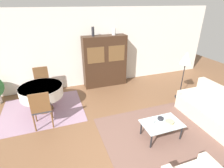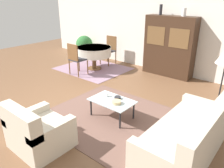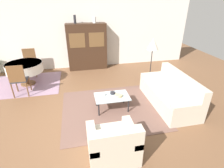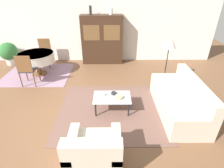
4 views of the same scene
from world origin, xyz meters
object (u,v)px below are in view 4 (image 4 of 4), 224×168
object	(u,v)px
dining_table	(36,58)
vase_tall	(90,10)
armchair	(94,153)
dining_chair_far	(44,51)
coffee_table	(112,98)
floor_lamp	(170,43)
display_cabinet	(102,40)
couch	(180,101)
vase_short	(111,11)
cup	(104,94)
potted_plant	(8,52)
bowl	(119,97)
dining_chair_near	(27,68)
bowl_small	(114,93)

from	to	relation	value
dining_table	vase_tall	world-z (taller)	vase_tall
armchair	dining_chair_far	xyz separation A→B (m)	(-2.22, 4.40, 0.27)
coffee_table	dining_chair_far	distance (m)	3.83
armchair	floor_lamp	xyz separation A→B (m)	(1.95, 2.91, 0.98)
display_cabinet	floor_lamp	bearing A→B (deg)	-41.42
couch	vase_short	xyz separation A→B (m)	(-1.65, 3.20, 1.62)
cup	potted_plant	xyz separation A→B (m)	(-3.75, 2.90, 0.06)
dining_table	bowl	world-z (taller)	dining_table
armchair	bowl	distance (m)	1.54
dining_chair_far	floor_lamp	xyz separation A→B (m)	(4.17, -1.49, 0.71)
coffee_table	floor_lamp	bearing A→B (deg)	40.07
display_cabinet	dining_chair_near	world-z (taller)	display_cabinet
armchair	vase_tall	bearing A→B (deg)	95.24
dining_chair_far	bowl	bearing A→B (deg)	132.46
vase_tall	bowl_small	bearing A→B (deg)	-75.55
bowl	dining_chair_near	bearing A→B (deg)	153.66
dining_chair_near	vase_tall	distance (m)	2.94
floor_lamp	potted_plant	xyz separation A→B (m)	(-5.59, 1.58, -0.79)
coffee_table	bowl_small	size ratio (longest dim) A/B	6.69
bowl_small	coffee_table	bearing A→B (deg)	-109.54
coffee_table	floor_lamp	xyz separation A→B (m)	(1.65, 1.39, 0.93)
bowl_small	potted_plant	distance (m)	4.90
display_cabinet	cup	world-z (taller)	display_cabinet
armchair	dining_table	size ratio (longest dim) A/B	0.77
dining_chair_near	potted_plant	distance (m)	2.21
dining_table	vase_short	xyz separation A→B (m)	(2.51, 1.08, 1.32)
dining_chair_near	couch	bearing A→B (deg)	-17.67
bowl_small	vase_short	bearing A→B (deg)	91.06
bowl	cup	bearing A→B (deg)	160.60
couch	cup	xyz separation A→B (m)	(-1.83, 0.12, 0.13)
vase_tall	potted_plant	bearing A→B (deg)	-176.74
display_cabinet	dining_chair_near	xyz separation A→B (m)	(-2.17, -1.88, -0.33)
dining_chair_far	cup	world-z (taller)	dining_chair_far
bowl	dining_table	bearing A→B (deg)	141.55
vase_tall	dining_chair_near	bearing A→B (deg)	-133.60
bowl	bowl_small	xyz separation A→B (m)	(-0.12, 0.18, -0.01)
dining_chair_near	dining_chair_far	size ratio (longest dim) A/B	1.00
dining_chair_near	bowl_small	size ratio (longest dim) A/B	7.49
dining_chair_far	vase_tall	distance (m)	2.28
armchair	cup	bearing A→B (deg)	86.01
dining_chair_near	vase_short	xyz separation A→B (m)	(2.51, 1.88, 1.35)
armchair	dining_chair_near	size ratio (longest dim) A/B	0.90
armchair	bowl_small	size ratio (longest dim) A/B	6.71
vase_short	bowl	bearing A→B (deg)	-86.93
display_cabinet	bowl_small	size ratio (longest dim) A/B	13.64
vase_short	cup	bearing A→B (deg)	-93.42
vase_tall	vase_short	bearing A→B (deg)	0.00
dining_chair_far	cup	bearing A→B (deg)	129.67
couch	bowl_small	size ratio (longest dim) A/B	15.12
dining_chair_near	vase_short	bearing A→B (deg)	36.78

